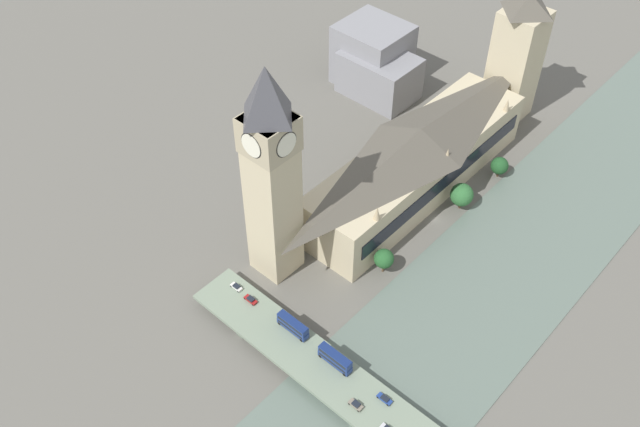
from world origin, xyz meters
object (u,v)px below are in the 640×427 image
clock_tower (271,171)px  double_decker_bus_mid (335,358)px  parliament_hall (417,160)px  car_southbound_lead (385,399)px  victoria_tower (516,57)px  car_northbound_tail (236,287)px  double_decker_bus_lead (293,325)px  car_northbound_mid (356,405)px  road_bridge (369,406)px  car_northbound_lead (251,300)px

clock_tower → double_decker_bus_mid: 57.06m
parliament_hall → car_southbound_lead: bearing=121.5°
victoria_tower → car_southbound_lead: size_ratio=12.76×
double_decker_bus_mid → car_northbound_tail: (41.35, -0.14, -2.12)m
double_decker_bus_lead → double_decker_bus_mid: (-16.96, 0.36, 0.12)m
clock_tower → car_northbound_mid: bearing=155.6°
double_decker_bus_mid → double_decker_bus_lead: bearing=-1.2°
car_southbound_lead → double_decker_bus_mid: bearing=1.2°
double_decker_bus_lead → victoria_tower: bearing=-84.5°
car_northbound_tail → parliament_hall: bearing=-97.9°
car_northbound_mid → car_northbound_tail: car_northbound_mid is taller
victoria_tower → road_bridge: victoria_tower is taller
parliament_hall → car_northbound_mid: size_ratio=24.04×
road_bridge → car_northbound_tail: 57.02m
car_southbound_lead → double_decker_bus_lead: bearing=0.0°
clock_tower → road_bridge: (-57.34, 22.07, -37.79)m
double_decker_bus_mid → car_southbound_lead: bearing=-178.8°
double_decker_bus_lead → car_southbound_lead: bearing=-180.0°
car_northbound_lead → car_southbound_lead: (-52.18, -0.75, -0.01)m
car_northbound_mid → clock_tower: bearing=-24.4°
victoria_tower → double_decker_bus_lead: size_ratio=5.26×
car_northbound_mid → parliament_hall: bearing=-63.0°
clock_tower → car_northbound_tail: (-0.46, 18.42, -36.21)m
clock_tower → car_southbound_lead: bearing=163.0°
clock_tower → double_decker_bus_lead: bearing=143.8°
double_decker_bus_lead → car_northbound_mid: double_decker_bus_lead is taller
car_northbound_lead → car_northbound_mid: (-47.49, 5.97, 0.07)m
victoria_tower → car_northbound_lead: 143.29m
car_northbound_tail → car_southbound_lead: car_northbound_tail is taller
parliament_hall → clock_tower: size_ratio=1.30×
parliament_hall → road_bridge: bearing=119.1°
road_bridge → double_decker_bus_mid: (15.53, -3.51, 3.70)m
car_northbound_tail → clock_tower: bearing=-88.6°
double_decker_bus_mid → parliament_hall: bearing=-69.0°
car_northbound_lead → double_decker_bus_mid: bearing=-179.4°
clock_tower → double_decker_bus_lead: size_ratio=7.06×
parliament_hall → car_northbound_tail: (10.92, 78.94, -8.47)m
road_bridge → double_decker_bus_mid: bearing=-12.7°
road_bridge → double_decker_bus_lead: (32.49, -3.87, 3.58)m
clock_tower → double_decker_bus_mid: size_ratio=6.97×
car_northbound_tail → car_southbound_lead: size_ratio=0.91×
victoria_tower → car_southbound_lead: victoria_tower is taller
double_decker_bus_mid → car_northbound_mid: size_ratio=2.66×
road_bridge → car_northbound_lead: 50.01m
double_decker_bus_mid → car_southbound_lead: 17.95m
victoria_tower → car_northbound_tail: victoria_tower is taller
double_decker_bus_lead → car_northbound_mid: (-30.09, 6.70, -1.90)m
parliament_hall → double_decker_bus_mid: 84.97m
double_decker_bus_lead → car_northbound_mid: bearing=167.5°
clock_tower → double_decker_bus_mid: clock_tower is taller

